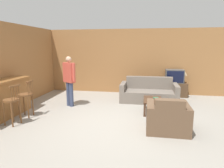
% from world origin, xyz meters
% --- Properties ---
extents(ground_plane, '(24.00, 24.00, 0.00)m').
position_xyz_m(ground_plane, '(0.00, 0.00, 0.00)').
color(ground_plane, gray).
extents(wall_back, '(9.40, 0.08, 2.60)m').
position_xyz_m(wall_back, '(0.00, 3.55, 1.30)').
color(wall_back, '#9E6B3D').
rests_on(wall_back, ground_plane).
extents(wall_left, '(0.08, 8.55, 2.60)m').
position_xyz_m(wall_left, '(-3.27, 1.27, 1.30)').
color(wall_left, '#9E6B3D').
rests_on(wall_left, ground_plane).
extents(bar_counter, '(0.55, 2.07, 1.02)m').
position_xyz_m(bar_counter, '(-2.93, -0.18, 0.51)').
color(bar_counter, brown).
rests_on(bar_counter, ground_plane).
extents(bar_chair_near, '(0.43, 0.43, 1.00)m').
position_xyz_m(bar_chair_near, '(-2.38, -0.46, 0.54)').
color(bar_chair_near, brown).
rests_on(bar_chair_near, ground_plane).
extents(bar_chair_mid, '(0.39, 0.39, 1.00)m').
position_xyz_m(bar_chair_mid, '(-2.38, 0.11, 0.54)').
color(bar_chair_mid, brown).
rests_on(bar_chair_mid, ground_plane).
extents(couch_far, '(1.96, 0.94, 0.83)m').
position_xyz_m(couch_far, '(0.92, 2.32, 0.29)').
color(couch_far, '#70665B').
rests_on(couch_far, ground_plane).
extents(armchair_near, '(0.93, 0.89, 0.81)m').
position_xyz_m(armchair_near, '(1.32, -0.19, 0.29)').
color(armchair_near, brown).
rests_on(armchair_near, ground_plane).
extents(coffee_table, '(0.51, 0.87, 0.40)m').
position_xyz_m(coffee_table, '(1.02, 1.07, 0.33)').
color(coffee_table, '#472D1E').
rests_on(coffee_table, ground_plane).
extents(tv_unit, '(0.97, 0.48, 0.53)m').
position_xyz_m(tv_unit, '(1.88, 3.21, 0.27)').
color(tv_unit, '#513823').
rests_on(tv_unit, ground_plane).
extents(tv, '(0.68, 0.42, 0.51)m').
position_xyz_m(tv, '(1.88, 3.21, 0.79)').
color(tv, '#4C4C4C').
rests_on(tv, tv_unit).
extents(book_on_table, '(0.17, 0.18, 0.03)m').
position_xyz_m(book_on_table, '(1.12, 1.18, 0.41)').
color(book_on_table, '#33704C').
rests_on(book_on_table, coffee_table).
extents(table_lamp, '(0.28, 0.28, 0.53)m').
position_xyz_m(table_lamp, '(2.20, 3.21, 0.93)').
color(table_lamp, brown).
rests_on(table_lamp, tv_unit).
extents(person_by_window, '(0.48, 0.37, 1.60)m').
position_xyz_m(person_by_window, '(-1.59, 1.29, 0.90)').
color(person_by_window, '#384260').
rests_on(person_by_window, ground_plane).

